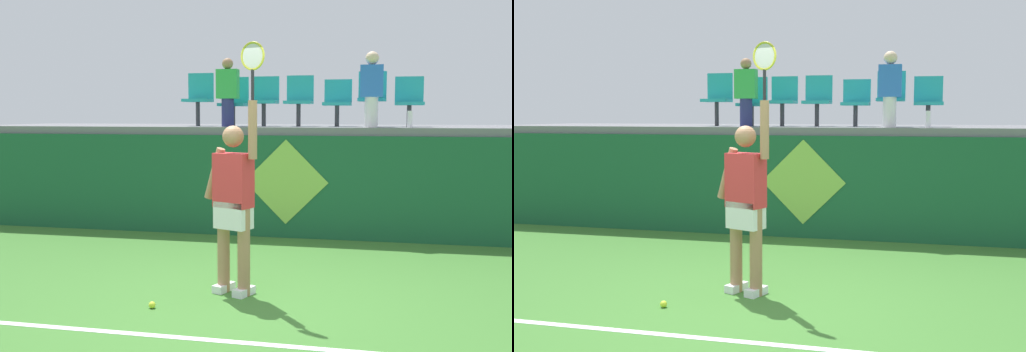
% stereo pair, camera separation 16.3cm
% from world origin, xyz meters
% --- Properties ---
extents(ground_plane, '(40.00, 40.00, 0.00)m').
position_xyz_m(ground_plane, '(0.00, 0.00, 0.00)').
color(ground_plane, '#3D752D').
extents(court_back_wall, '(11.35, 0.20, 1.54)m').
position_xyz_m(court_back_wall, '(0.00, 3.44, 0.77)').
color(court_back_wall, '#195633').
rests_on(court_back_wall, ground_plane).
extents(spectator_platform, '(11.35, 2.81, 0.12)m').
position_xyz_m(spectator_platform, '(0.00, 4.80, 1.60)').
color(spectator_platform, slate).
rests_on(spectator_platform, court_back_wall).
extents(court_baseline_stripe, '(10.21, 0.08, 0.01)m').
position_xyz_m(court_baseline_stripe, '(0.00, -0.83, 0.00)').
color(court_baseline_stripe, white).
rests_on(court_baseline_stripe, ground_plane).
extents(tennis_player, '(0.71, 0.38, 2.56)m').
position_xyz_m(tennis_player, '(-0.15, 0.47, 0.99)').
color(tennis_player, white).
rests_on(tennis_player, ground_plane).
extents(tennis_ball, '(0.07, 0.07, 0.07)m').
position_xyz_m(tennis_ball, '(-0.80, -0.16, 0.03)').
color(tennis_ball, '#D1E533').
rests_on(tennis_ball, ground_plane).
extents(water_bottle, '(0.08, 0.08, 0.25)m').
position_xyz_m(water_bottle, '(1.70, 3.64, 1.78)').
color(water_bottle, white).
rests_on(water_bottle, spectator_platform).
extents(stadium_chair_0, '(0.44, 0.42, 0.89)m').
position_xyz_m(stadium_chair_0, '(-1.72, 4.28, 2.16)').
color(stadium_chair_0, '#38383D').
rests_on(stadium_chair_0, spectator_platform).
extents(stadium_chair_1, '(0.44, 0.42, 0.81)m').
position_xyz_m(stadium_chair_1, '(-1.11, 4.28, 2.09)').
color(stadium_chair_1, '#38383D').
rests_on(stadium_chair_1, spectator_platform).
extents(stadium_chair_2, '(0.44, 0.42, 0.82)m').
position_xyz_m(stadium_chair_2, '(-0.60, 4.28, 2.12)').
color(stadium_chair_2, '#38383D').
rests_on(stadium_chair_2, spectator_platform).
extents(stadium_chair_3, '(0.44, 0.42, 0.83)m').
position_xyz_m(stadium_chair_3, '(-0.02, 4.28, 2.12)').
color(stadium_chair_3, '#38383D').
rests_on(stadium_chair_3, spectator_platform).
extents(stadium_chair_4, '(0.44, 0.42, 0.75)m').
position_xyz_m(stadium_chair_4, '(0.60, 4.27, 2.08)').
color(stadium_chair_4, '#38383D').
rests_on(stadium_chair_4, spectator_platform).
extents(stadium_chair_5, '(0.44, 0.42, 0.88)m').
position_xyz_m(stadium_chair_5, '(1.14, 4.28, 2.15)').
color(stadium_chair_5, '#38383D').
rests_on(stadium_chair_5, spectator_platform).
extents(stadium_chair_6, '(0.44, 0.42, 0.79)m').
position_xyz_m(stadium_chair_6, '(1.71, 4.28, 2.09)').
color(stadium_chair_6, '#38383D').
rests_on(stadium_chair_6, spectator_platform).
extents(spectator_0, '(0.34, 0.20, 1.08)m').
position_xyz_m(spectator_0, '(-1.11, 3.86, 2.22)').
color(spectator_0, navy).
rests_on(spectator_0, spectator_platform).
extents(spectator_1, '(0.34, 0.20, 1.13)m').
position_xyz_m(spectator_1, '(1.14, 3.81, 2.25)').
color(spectator_1, white).
rests_on(spectator_1, spectator_platform).
extents(wall_signage_mount, '(1.27, 0.01, 1.48)m').
position_xyz_m(wall_signage_mount, '(-0.08, 3.34, 0.00)').
color(wall_signage_mount, '#195633').
rests_on(wall_signage_mount, ground_plane).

